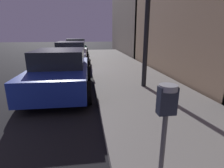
# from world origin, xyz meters

# --- Properties ---
(sidewalk) EXTENTS (3.20, 36.00, 0.15)m
(sidewalk) POSITION_xyz_m (5.60, 0.00, 0.07)
(sidewalk) COLOR slate
(sidewalk) RESTS_ON ground
(parking_meter) EXTENTS (0.19, 0.19, 1.31)m
(parking_meter) POSITION_xyz_m (4.51, -0.53, 1.15)
(parking_meter) COLOR #59595B
(parking_meter) RESTS_ON sidewalk
(car_blue) EXTENTS (2.11, 4.15, 1.43)m
(car_blue) POSITION_xyz_m (2.85, 3.97, 0.70)
(car_blue) COLOR navy
(car_blue) RESTS_ON ground
(car_white) EXTENTS (2.22, 4.41, 1.43)m
(car_white) POSITION_xyz_m (2.85, 9.58, 0.71)
(car_white) COLOR silver
(car_white) RESTS_ON ground
(car_green) EXTENTS (2.24, 4.15, 1.43)m
(car_green) POSITION_xyz_m (2.85, 15.31, 0.72)
(car_green) COLOR #19592D
(car_green) RESTS_ON ground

